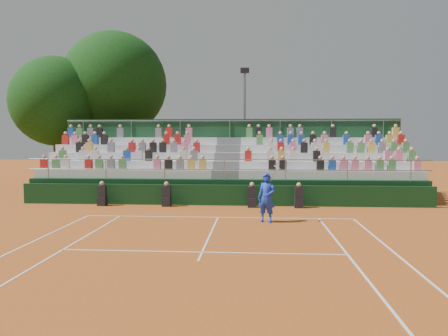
# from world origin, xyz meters

# --- Properties ---
(ground) EXTENTS (90.00, 90.00, 0.00)m
(ground) POSITION_xyz_m (0.00, 0.00, 0.00)
(ground) COLOR #B2561D
(ground) RESTS_ON ground
(courtside_wall) EXTENTS (20.00, 0.15, 1.00)m
(courtside_wall) POSITION_xyz_m (0.00, 3.20, 0.50)
(courtside_wall) COLOR black
(courtside_wall) RESTS_ON ground
(line_officials) EXTENTS (9.82, 0.40, 1.19)m
(line_officials) POSITION_xyz_m (-0.91, 2.75, 0.48)
(line_officials) COLOR black
(line_officials) RESTS_ON ground
(grandstand) EXTENTS (20.00, 5.20, 4.40)m
(grandstand) POSITION_xyz_m (0.01, 6.43, 1.09)
(grandstand) COLOR black
(grandstand) RESTS_ON ground
(tennis_player) EXTENTS (0.94, 0.68, 2.22)m
(tennis_player) POSITION_xyz_m (1.96, -0.87, 0.96)
(tennis_player) COLOR #1A37C5
(tennis_player) RESTS_ON ground
(tree_west) EXTENTS (6.07, 6.07, 8.79)m
(tree_west) POSITION_xyz_m (-12.04, 11.38, 5.74)
(tree_west) COLOR #342213
(tree_west) RESTS_ON ground
(tree_east) EXTENTS (7.47, 7.47, 10.87)m
(tree_east) POSITION_xyz_m (-8.61, 13.42, 7.12)
(tree_east) COLOR #342213
(tree_east) RESTS_ON ground
(floodlight_mast) EXTENTS (0.60, 0.25, 8.08)m
(floodlight_mast) POSITION_xyz_m (0.79, 12.75, 4.71)
(floodlight_mast) COLOR gray
(floodlight_mast) RESTS_ON ground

